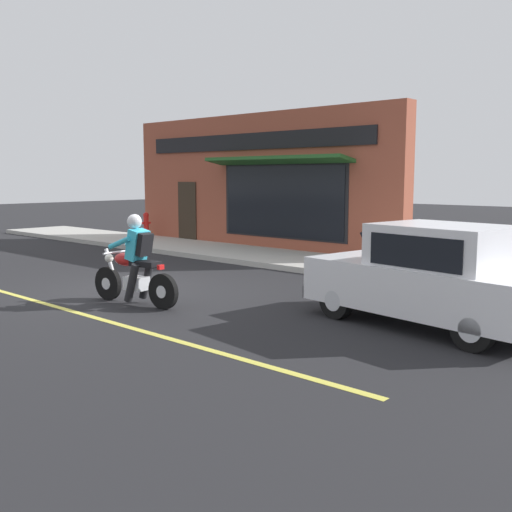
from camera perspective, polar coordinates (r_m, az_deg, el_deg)
ground_plane at (r=12.34m, az=-11.92°, el=-3.22°), size 80.00×80.00×0.00m
sidewalk_curb at (r=17.98m, az=-3.77°, el=0.50°), size 2.60×22.00×0.14m
storefront_building at (r=18.80m, az=-0.03°, el=7.05°), size 1.25×10.61×4.20m
motorcycle_with_rider at (r=10.86m, az=-11.45°, el=-1.04°), size 0.63×2.02×1.62m
car_hatchback at (r=9.44m, az=16.37°, el=-1.93°), size 2.12×3.96×1.57m
fire_hydrant at (r=21.71m, az=-10.41°, el=2.93°), size 0.36×0.24×0.88m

